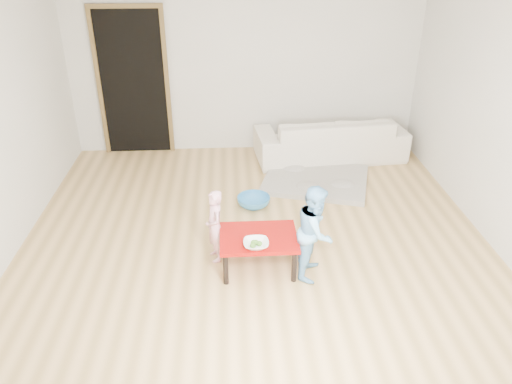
{
  "coord_description": "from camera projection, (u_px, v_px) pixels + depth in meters",
  "views": [
    {
      "loc": [
        -0.25,
        -4.61,
        3.0
      ],
      "look_at": [
        0.0,
        -0.2,
        0.65
      ],
      "focal_mm": 35.0,
      "sensor_mm": 36.0,
      "label": 1
    }
  ],
  "objects": [
    {
      "name": "floor",
      "position": [
        255.0,
        236.0,
        5.48
      ],
      "size": [
        5.0,
        5.0,
        0.01
      ],
      "primitive_type": "cube",
      "color": "#A48146",
      "rests_on": "ground"
    },
    {
      "name": "back_wall",
      "position": [
        245.0,
        63.0,
        7.08
      ],
      "size": [
        5.0,
        0.02,
        2.6
      ],
      "primitive_type": "cube",
      "color": "silver",
      "rests_on": "floor"
    },
    {
      "name": "right_wall",
      "position": [
        504.0,
        119.0,
        5.0
      ],
      "size": [
        0.02,
        5.0,
        2.6
      ],
      "primitive_type": "cube",
      "color": "silver",
      "rests_on": "floor"
    },
    {
      "name": "doorway",
      "position": [
        134.0,
        84.0,
        7.11
      ],
      "size": [
        1.02,
        0.08,
        2.11
      ],
      "primitive_type": null,
      "color": "brown",
      "rests_on": "back_wall"
    },
    {
      "name": "sofa",
      "position": [
        330.0,
        138.0,
        7.2
      ],
      "size": [
        2.2,
        1.04,
        0.62
      ],
      "primitive_type": "imported",
      "rotation": [
        0.0,
        0.0,
        3.24
      ],
      "color": "silver",
      "rests_on": "floor"
    },
    {
      "name": "cushion",
      "position": [
        310.0,
        133.0,
        6.94
      ],
      "size": [
        0.48,
        0.44,
        0.11
      ],
      "primitive_type": "cube",
      "rotation": [
        0.0,
        0.0,
        -0.18
      ],
      "color": "orange",
      "rests_on": "sofa"
    },
    {
      "name": "red_table",
      "position": [
        259.0,
        252.0,
        4.88
      ],
      "size": [
        0.75,
        0.56,
        0.37
      ],
      "primitive_type": null,
      "rotation": [
        0.0,
        0.0,
        0.01
      ],
      "color": "#8C0A07",
      "rests_on": "floor"
    },
    {
      "name": "bowl",
      "position": [
        256.0,
        244.0,
        4.62
      ],
      "size": [
        0.24,
        0.24,
        0.06
      ],
      "primitive_type": "imported",
      "color": "white",
      "rests_on": "red_table"
    },
    {
      "name": "broccoli",
      "position": [
        256.0,
        244.0,
        4.62
      ],
      "size": [
        0.12,
        0.12,
        0.06
      ],
      "primitive_type": null,
      "color": "#2D5919",
      "rests_on": "red_table"
    },
    {
      "name": "child_pink",
      "position": [
        215.0,
        226.0,
        4.93
      ],
      "size": [
        0.25,
        0.32,
        0.76
      ],
      "primitive_type": "imported",
      "rotation": [
        0.0,
        0.0,
        -1.3
      ],
      "color": "#E86987",
      "rests_on": "floor"
    },
    {
      "name": "child_blue",
      "position": [
        315.0,
        231.0,
        4.69
      ],
      "size": [
        0.49,
        0.55,
        0.94
      ],
      "primitive_type": "imported",
      "rotation": [
        0.0,
        0.0,
        1.23
      ],
      "color": "#6AC1F6",
      "rests_on": "floor"
    },
    {
      "name": "basin",
      "position": [
        254.0,
        202.0,
        6.03
      ],
      "size": [
        0.4,
        0.4,
        0.12
      ],
      "primitive_type": "imported",
      "color": "#3180BB",
      "rests_on": "floor"
    },
    {
      "name": "blanket",
      "position": [
        316.0,
        179.0,
        6.63
      ],
      "size": [
        1.58,
        1.43,
        0.07
      ],
      "primitive_type": null,
      "rotation": [
        0.0,
        0.0,
        -0.29
      ],
      "color": "#A1998E",
      "rests_on": "floor"
    }
  ]
}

